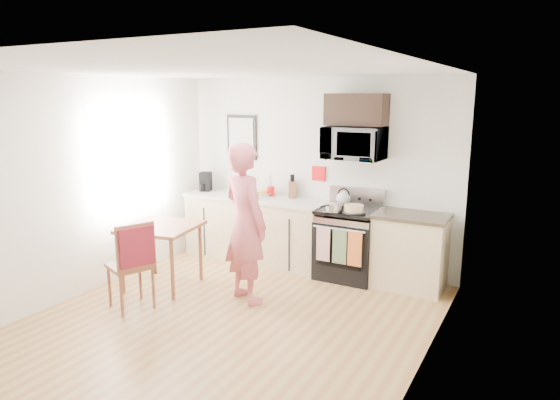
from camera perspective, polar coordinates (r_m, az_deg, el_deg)
The scene contains 27 objects.
floor at distance 5.40m, azimuth -6.62°, elevation -14.08°, with size 4.60×4.60×0.00m, color #935E38.
back_wall at distance 6.94m, azimuth 4.12°, elevation 3.09°, with size 4.00×0.04×2.60m, color silver.
left_wall at distance 6.33m, azimuth -21.88°, elevation 1.41°, with size 0.04×4.60×2.60m, color silver.
right_wall at distance 4.17m, azimuth 16.05°, elevation -3.30°, with size 0.04×4.60×2.60m, color silver.
ceiling at distance 4.87m, azimuth -7.37°, elevation 14.64°, with size 4.00×4.60×0.04m, color silver.
window at distance 6.80m, azimuth -16.67°, elevation 4.56°, with size 0.06×1.40×1.50m.
cabinet_left at distance 7.23m, azimuth -2.77°, elevation -3.43°, with size 2.10×0.60×0.90m, color tan.
countertop_left at distance 7.12m, azimuth -2.81°, elevation 0.22°, with size 2.14×0.64×0.04m, color beige.
cabinet_right at distance 6.40m, azimuth 14.63°, elevation -5.86°, with size 0.84×0.60×0.90m, color tan.
countertop_right at distance 6.28m, azimuth 14.86°, elevation -1.76°, with size 0.88×0.64×0.04m, color black.
range at distance 6.61m, azimuth 7.82°, elevation -5.14°, with size 0.76×0.70×1.16m.
microwave at distance 6.45m, azimuth 8.48°, elevation 6.43°, with size 0.76×0.51×0.42m, color #A8A8AC.
upper_cabinet at distance 6.46m, azimuth 8.74°, elevation 10.17°, with size 0.76×0.35×0.40m, color black.
wall_art at distance 7.44m, azimuth -4.41°, elevation 7.17°, with size 0.50×0.04×0.65m.
wall_trivet at distance 6.91m, azimuth 4.44°, elevation 3.04°, with size 0.20×0.02×0.20m, color #B80F12.
person at distance 5.71m, azimuth -3.98°, elevation -2.68°, with size 0.67×0.44×1.85m, color #B83242.
dining_table at distance 6.34m, azimuth -13.43°, elevation -3.63°, with size 0.85×0.85×0.79m.
chair at distance 5.68m, azimuth -16.34°, elevation -6.05°, with size 0.60×0.57×1.02m.
knife_block at distance 7.04m, azimuth 1.39°, elevation 1.20°, with size 0.10×0.14×0.23m, color brown.
utensil_crock at distance 7.15m, azimuth -1.04°, elevation 1.51°, with size 0.11×0.11×0.32m.
fruit_bowl at distance 7.19m, azimuth -1.56°, elevation 0.78°, with size 0.20×0.20×0.09m.
milk_carton at distance 7.28m, azimuth -5.50°, elevation 1.60°, with size 0.10×0.10×0.25m, color tan.
coffee_maker at distance 7.62m, azimuth -8.54°, elevation 2.04°, with size 0.22×0.26×0.28m.
bread_bag at distance 6.98m, azimuth -3.59°, elevation 0.60°, with size 0.30×0.14×0.11m, color tan.
cake at distance 6.27m, azimuth 8.43°, elevation -1.02°, with size 0.30×0.30×0.10m.
kettle at distance 6.64m, azimuth 7.28°, elevation 0.22°, with size 0.19×0.19×0.24m.
pot at distance 6.31m, azimuth 6.16°, elevation -0.83°, with size 0.21×0.34×0.10m.
Camera 1 is at (2.84, -3.94, 2.36)m, focal length 32.00 mm.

